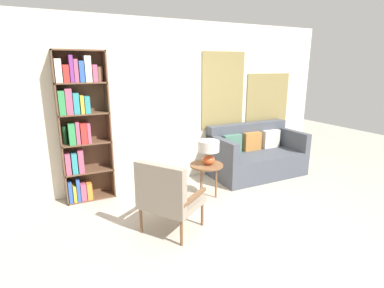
{
  "coord_description": "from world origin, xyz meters",
  "views": [
    {
      "loc": [
        -1.84,
        -2.67,
        1.98
      ],
      "look_at": [
        -0.01,
        1.01,
        0.9
      ],
      "focal_mm": 28.0,
      "sensor_mm": 36.0,
      "label": 1
    }
  ],
  "objects_px": {
    "couch": "(255,156)",
    "table_lamp": "(209,149)",
    "bookshelf": "(80,124)",
    "side_table": "(206,168)",
    "armchair": "(166,195)"
  },
  "relations": [
    {
      "from": "bookshelf",
      "to": "couch",
      "type": "relative_size",
      "value": 1.29
    },
    {
      "from": "side_table",
      "to": "table_lamp",
      "type": "distance_m",
      "value": 0.3
    },
    {
      "from": "bookshelf",
      "to": "armchair",
      "type": "relative_size",
      "value": 2.4
    },
    {
      "from": "side_table",
      "to": "armchair",
      "type": "bearing_deg",
      "value": -143.35
    },
    {
      "from": "armchair",
      "to": "table_lamp",
      "type": "height_order",
      "value": "armchair"
    },
    {
      "from": "bookshelf",
      "to": "table_lamp",
      "type": "xyz_separation_m",
      "value": [
        1.69,
        -0.79,
        -0.4
      ]
    },
    {
      "from": "bookshelf",
      "to": "couch",
      "type": "xyz_separation_m",
      "value": [
        3.0,
        -0.26,
        -0.82
      ]
    },
    {
      "from": "bookshelf",
      "to": "couch",
      "type": "bearing_deg",
      "value": -4.96
    },
    {
      "from": "armchair",
      "to": "table_lamp",
      "type": "bearing_deg",
      "value": 35.34
    },
    {
      "from": "couch",
      "to": "side_table",
      "type": "relative_size",
      "value": 3.16
    },
    {
      "from": "couch",
      "to": "table_lamp",
      "type": "height_order",
      "value": "couch"
    },
    {
      "from": "side_table",
      "to": "table_lamp",
      "type": "xyz_separation_m",
      "value": [
        0.02,
        -0.02,
        0.3
      ]
    },
    {
      "from": "bookshelf",
      "to": "table_lamp",
      "type": "height_order",
      "value": "bookshelf"
    },
    {
      "from": "armchair",
      "to": "bookshelf",
      "type": "bearing_deg",
      "value": 116.94
    },
    {
      "from": "armchair",
      "to": "couch",
      "type": "bearing_deg",
      "value": 28.03
    }
  ]
}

